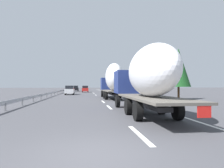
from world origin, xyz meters
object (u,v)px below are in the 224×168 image
Objects in this scene: car_white_van at (70,90)px; car_black_suv at (76,88)px; truck_lead at (113,80)px; truck_trailing at (145,77)px; road_sign at (116,83)px; car_red_compact at (85,89)px.

car_black_suv is at bearing -0.09° from car_white_van.
truck_lead is 2.65× the size of car_black_suv.
truck_trailing is at bearing -172.82° from car_black_suv.
road_sign is at bearing -5.28° from truck_trailing.
car_white_van is 1.25× the size of road_sign.
car_white_van reaches higher than car_red_compact.
car_white_van is at bearing 179.91° from car_black_suv.
truck_trailing is 2.84× the size of car_white_van.
road_sign is (33.52, -3.10, -0.04)m from truck_trailing.
car_black_suv is 1.15× the size of car_red_compact.
car_white_van is (-25.19, 0.04, 0.00)m from car_black_suv.
truck_lead is at bearing 0.00° from truck_trailing.
truck_trailing is 45.06m from car_red_compact.
truck_lead is at bearing -172.46° from car_red_compact.
truck_trailing reaches higher than car_white_van.
car_black_suv is 1.07× the size of car_white_van.
truck_lead is 3.03× the size of car_red_compact.
road_sign is at bearing -9.95° from truck_lead.
car_red_compact is 1.18× the size of road_sign.
road_sign is (-21.34, -10.01, 1.46)m from car_black_suv.
truck_trailing is at bearing -166.81° from car_white_van.
car_black_suv is 23.62m from road_sign.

